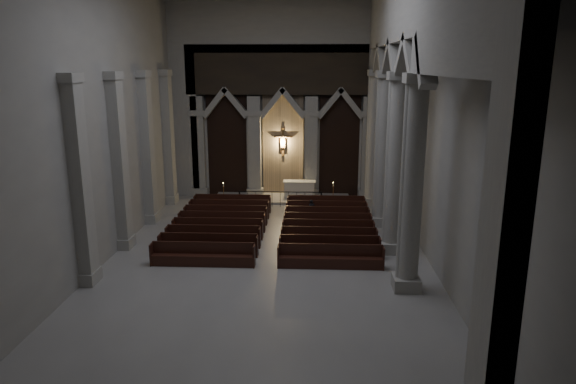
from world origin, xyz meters
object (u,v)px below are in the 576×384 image
at_px(pews, 274,229).
at_px(worshipper, 312,209).
at_px(candle_stand_left, 224,199).
at_px(altar, 299,189).
at_px(candle_stand_right, 333,200).
at_px(altar_rail, 280,196).

height_order(pews, worshipper, worshipper).
bearing_deg(candle_stand_left, worshipper, -25.61).
relative_size(altar, worshipper, 1.87).
bearing_deg(candle_stand_right, worshipper, -115.59).
distance_m(altar_rail, pews, 5.27).
bearing_deg(candle_stand_left, candle_stand_right, 1.03).
xyz_separation_m(altar_rail, candle_stand_right, (3.16, 0.32, -0.25)).
bearing_deg(altar, pews, -98.69).
relative_size(altar, altar_rail, 0.41).
distance_m(candle_stand_left, pews, 6.45).
height_order(altar, altar_rail, altar).
distance_m(candle_stand_right, pews, 6.41).
height_order(candle_stand_left, candle_stand_right, candle_stand_right).
height_order(candle_stand_right, pews, candle_stand_right).
height_order(altar_rail, worshipper, worshipper).
bearing_deg(altar_rail, pews, -90.00).
distance_m(candle_stand_left, worshipper, 5.91).
bearing_deg(worshipper, altar_rail, 109.62).
relative_size(candle_stand_left, candle_stand_right, 0.95).
distance_m(altar_rail, candle_stand_right, 3.19).
relative_size(altar_rail, candle_stand_right, 3.35).
bearing_deg(candle_stand_right, candle_stand_left, -178.97).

